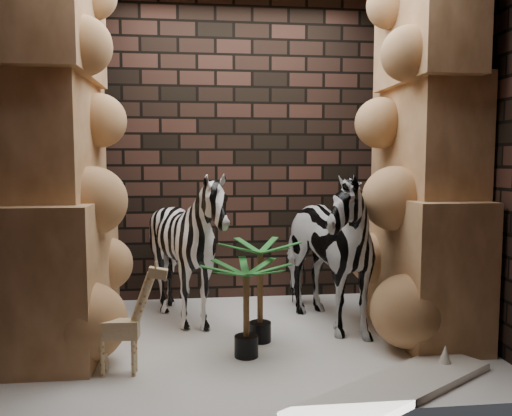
{
  "coord_description": "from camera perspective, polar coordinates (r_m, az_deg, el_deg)",
  "views": [
    {
      "loc": [
        -0.37,
        -3.92,
        1.38
      ],
      "look_at": [
        0.09,
        0.15,
        1.01
      ],
      "focal_mm": 36.25,
      "sensor_mm": 36.0,
      "label": 1
    }
  ],
  "objects": [
    {
      "name": "floor",
      "position": [
        4.17,
        -1.08,
        -14.21
      ],
      "size": [
        3.5,
        3.5,
        0.0
      ],
      "primitive_type": "plane",
      "color": "silver",
      "rests_on": "ground"
    },
    {
      "name": "wall_back",
      "position": [
        5.18,
        -2.42,
        6.45
      ],
      "size": [
        3.5,
        0.0,
        3.5
      ],
      "primitive_type": "plane",
      "rotation": [
        1.57,
        0.0,
        0.0
      ],
      "color": "black",
      "rests_on": "ground"
    },
    {
      "name": "wall_front",
      "position": [
        2.7,
        1.4,
        7.63
      ],
      "size": [
        3.5,
        0.0,
        3.5
      ],
      "primitive_type": "plane",
      "rotation": [
        -1.57,
        0.0,
        0.0
      ],
      "color": "black",
      "rests_on": "ground"
    },
    {
      "name": "wall_left",
      "position": [
        4.16,
        -26.06,
        6.25
      ],
      "size": [
        0.0,
        3.0,
        3.0
      ],
      "primitive_type": "plane",
      "rotation": [
        1.57,
        0.0,
        1.57
      ],
      "color": "black",
      "rests_on": "ground"
    },
    {
      "name": "wall_right",
      "position": [
        4.46,
        22.04,
        6.28
      ],
      "size": [
        0.0,
        3.0,
        3.0
      ],
      "primitive_type": "plane",
      "rotation": [
        1.57,
        0.0,
        -1.57
      ],
      "color": "black",
      "rests_on": "ground"
    },
    {
      "name": "rock_pillar_left",
      "position": [
        4.05,
        -21.36,
        6.46
      ],
      "size": [
        0.68,
        1.3,
        3.0
      ],
      "primitive_type": null,
      "color": "tan",
      "rests_on": "floor"
    },
    {
      "name": "rock_pillar_right",
      "position": [
        4.31,
        18.16,
        6.46
      ],
      "size": [
        0.58,
        1.25,
        3.0
      ],
      "primitive_type": null,
      "color": "tan",
      "rests_on": "floor"
    },
    {
      "name": "zebra_right",
      "position": [
        4.33,
        6.8,
        -3.1
      ],
      "size": [
        1.05,
        1.44,
        1.53
      ],
      "primitive_type": "imported",
      "rotation": [
        0.0,
        0.0,
        0.3
      ],
      "color": "white",
      "rests_on": "floor"
    },
    {
      "name": "zebra_left",
      "position": [
        4.39,
        -7.47,
        -5.31
      ],
      "size": [
        1.42,
        1.57,
        1.18
      ],
      "primitive_type": "imported",
      "rotation": [
        0.0,
        0.0,
        -0.35
      ],
      "color": "white",
      "rests_on": "floor"
    },
    {
      "name": "giraffe_toy",
      "position": [
        3.52,
        -14.97,
        -11.55
      ],
      "size": [
        0.4,
        0.15,
        0.76
      ],
      "primitive_type": null,
      "rotation": [
        0.0,
        0.0,
        -0.05
      ],
      "color": "#D3BC87",
      "rests_on": "floor"
    },
    {
      "name": "palm_front",
      "position": [
        4.0,
        0.46,
        -9.11
      ],
      "size": [
        0.36,
        0.36,
        0.8
      ],
      "primitive_type": null,
      "color": "#13531C",
      "rests_on": "floor"
    },
    {
      "name": "palm_back",
      "position": [
        3.71,
        -1.08,
        -11.09
      ],
      "size": [
        0.36,
        0.36,
        0.69
      ],
      "primitive_type": null,
      "color": "#13531C",
      "rests_on": "floor"
    },
    {
      "name": "surfboard",
      "position": [
        3.38,
        15.09,
        -18.71
      ],
      "size": [
        1.51,
        1.15,
        0.05
      ],
      "primitive_type": "cube",
      "rotation": [
        0.0,
        0.0,
        0.56
      ],
      "color": "silver",
      "rests_on": "floor"
    }
  ]
}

